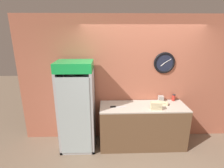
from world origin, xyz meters
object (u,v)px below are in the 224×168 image
at_px(sandwich_flat_left, 162,103).
at_px(beverage_cooler, 77,102).
at_px(chefs_knife, 116,107).
at_px(condiment_jar, 174,98).
at_px(sandwich_stack_bottom, 156,108).
at_px(sandwich_stack_middle, 156,104).
at_px(napkin_dispenser, 161,98).

bearing_deg(sandwich_flat_left, beverage_cooler, -179.59).
distance_m(chefs_knife, condiment_jar, 1.31).
height_order(sandwich_stack_bottom, sandwich_stack_middle, sandwich_stack_middle).
distance_m(beverage_cooler, napkin_dispenser, 1.79).
distance_m(sandwich_stack_bottom, napkin_dispenser, 0.46).
xyz_separation_m(condiment_jar, napkin_dispenser, (-0.28, -0.01, -0.01)).
relative_size(sandwich_flat_left, condiment_jar, 1.69).
relative_size(beverage_cooler, sandwich_stack_middle, 8.28).
relative_size(chefs_knife, condiment_jar, 2.28).
height_order(sandwich_stack_bottom, condiment_jar, condiment_jar).
distance_m(sandwich_flat_left, chefs_knife, 0.98).
bearing_deg(napkin_dispenser, sandwich_flat_left, -96.31).
relative_size(beverage_cooler, condiment_jar, 12.77).
height_order(sandwich_stack_middle, napkin_dispenser, sandwich_stack_middle).
height_order(sandwich_stack_middle, chefs_knife, sandwich_stack_middle).
xyz_separation_m(sandwich_stack_bottom, napkin_dispenser, (0.22, 0.41, 0.02)).
xyz_separation_m(beverage_cooler, chefs_knife, (0.79, -0.08, -0.09)).
bearing_deg(beverage_cooler, sandwich_flat_left, 0.41).
height_order(beverage_cooler, condiment_jar, beverage_cooler).
distance_m(beverage_cooler, condiment_jar, 2.07).
height_order(chefs_knife, condiment_jar, condiment_jar).
xyz_separation_m(chefs_knife, napkin_dispenser, (0.99, 0.28, 0.05)).
height_order(sandwich_stack_middle, condiment_jar, sandwich_stack_middle).
relative_size(sandwich_stack_bottom, condiment_jar, 1.50).
bearing_deg(condiment_jar, chefs_knife, -167.10).
bearing_deg(sandwich_stack_bottom, beverage_cooler, 172.48).
bearing_deg(sandwich_stack_middle, napkin_dispenser, 62.00).
xyz_separation_m(sandwich_stack_middle, chefs_knife, (-0.78, 0.12, -0.10)).
height_order(sandwich_stack_middle, sandwich_flat_left, sandwich_stack_middle).
bearing_deg(sandwich_stack_middle, sandwich_flat_left, 48.22).
relative_size(chefs_knife, napkin_dispenser, 2.74).
bearing_deg(sandwich_flat_left, sandwich_stack_bottom, -131.78).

